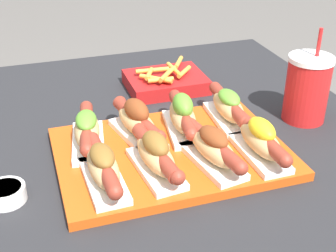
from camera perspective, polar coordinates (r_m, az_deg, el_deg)
name	(u,v)px	position (r m, az deg, el deg)	size (l,w,h in m)	color
serving_tray	(171,153)	(0.91, 0.39, -3.30)	(0.44, 0.31, 0.02)	#CC4C14
hot_dog_0	(103,167)	(0.80, -7.93, -4.94)	(0.06, 0.20, 0.07)	white
hot_dog_1	(157,155)	(0.82, -1.33, -3.51)	(0.07, 0.19, 0.08)	white
hot_dog_2	(213,148)	(0.84, 5.51, -2.65)	(0.08, 0.19, 0.07)	white
hot_dog_3	(261,140)	(0.88, 11.22, -1.66)	(0.06, 0.20, 0.07)	white
hot_dog_4	(87,130)	(0.91, -9.84, -0.51)	(0.08, 0.19, 0.07)	white
hot_dog_5	(138,121)	(0.93, -3.62, 0.65)	(0.09, 0.19, 0.08)	white
hot_dog_6	(183,116)	(0.94, 1.79, 1.27)	(0.08, 0.19, 0.08)	white
hot_dog_7	(228,107)	(0.99, 7.37, 2.32)	(0.07, 0.20, 0.07)	white
sauce_bowl	(6,193)	(0.84, -19.20, -7.72)	(0.07, 0.07, 0.03)	white
drink_cup	(307,88)	(1.06, 16.60, 4.41)	(0.10, 0.10, 0.21)	red
fries_basket	(166,81)	(1.18, -0.28, 5.47)	(0.19, 0.15, 0.06)	#B21919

